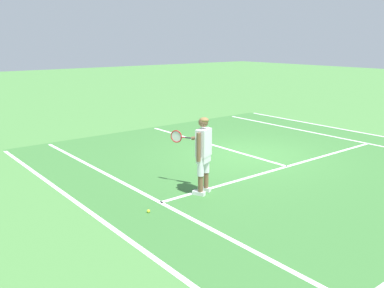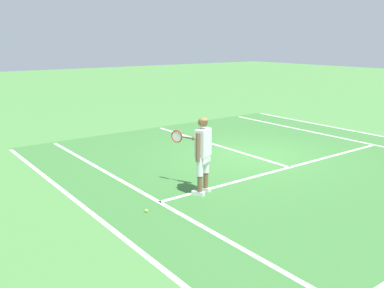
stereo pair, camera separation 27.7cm
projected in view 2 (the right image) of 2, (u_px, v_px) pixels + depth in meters
ground_plane at (250, 155)px, 12.30m from camera, size 80.00×80.00×0.00m
court_inner_surface at (263, 159)px, 11.89m from camera, size 10.98×11.25×0.00m
line_service at (290, 167)px, 11.14m from camera, size 8.23×0.10×0.01m
line_centre_service at (213, 144)px, 13.62m from camera, size 0.10×6.40×0.01m
line_singles_left at (136, 189)px, 9.50m from camera, size 0.10×10.85×0.01m
line_singles_right at (347, 139)px, 14.28m from camera, size 0.10×10.85×0.01m
line_doubles_left at (78, 203)px, 8.71m from camera, size 0.10×10.85×0.01m
line_doubles_right at (370, 134)px, 15.08m from camera, size 0.10×10.85×0.01m
tennis_player at (202, 150)px, 9.04m from camera, size 0.56×1.23×1.71m
tennis_ball_near_feet at (147, 211)px, 8.24m from camera, size 0.07×0.07×0.07m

